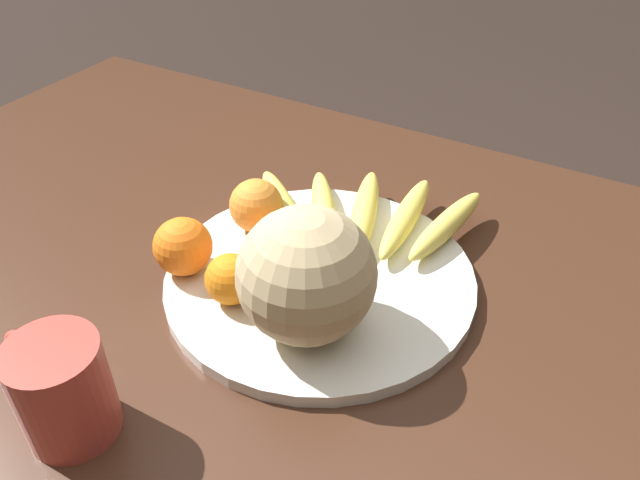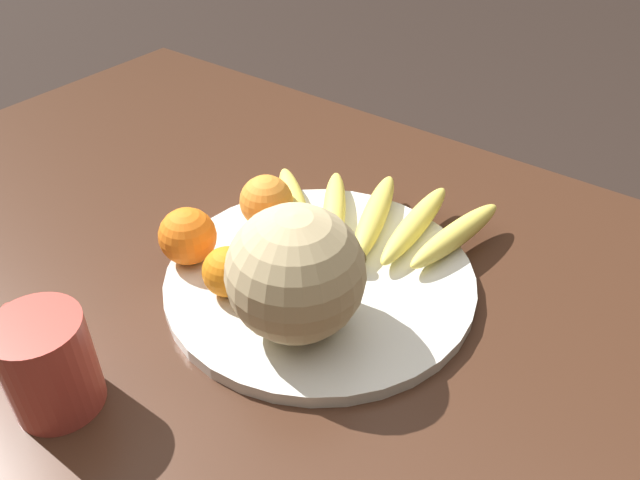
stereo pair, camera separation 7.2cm
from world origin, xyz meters
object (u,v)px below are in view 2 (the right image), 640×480
Objects in this scene: fruit_bowl at (320,277)px; ceramic_mug at (47,362)px; orange_mid_center at (228,272)px; banana_bunch at (371,218)px; melon at (296,273)px; orange_front_left at (188,236)px; orange_front_right at (266,201)px; orange_back_left at (279,238)px; produce_tag at (320,252)px; kitchen_table at (268,323)px.

ceramic_mug is (0.10, 0.29, 0.04)m from fruit_bowl.
banana_bunch is at bearing -107.47° from orange_mid_center.
melon reaches higher than banana_bunch.
ceramic_mug reaches higher than orange_front_left.
melon reaches higher than orange_front_right.
banana_bunch is 5.10× the size of orange_back_left.
produce_tag reaches higher than fruit_bowl.
melon is at bearing 140.27° from orange_front_right.
banana_bunch is 5.31× the size of orange_mid_center.
orange_mid_center is (0.06, 0.20, 0.01)m from banana_bunch.
orange_front_left reaches higher than orange_back_left.
orange_mid_center is (-0.08, 0.01, -0.01)m from orange_front_left.
kitchen_table is at bearing -31.51° from melon.
banana_bunch is 4.47× the size of orange_front_right.
melon is 0.13m from orange_back_left.
ceramic_mug is (0.04, 0.29, 0.01)m from orange_back_left.
orange_back_left is 0.73× the size of produce_tag.
orange_mid_center reaches higher than banana_bunch.
orange_front_left is 1.15× the size of orange_back_left.
produce_tag is at bearing -133.91° from kitchen_table.
banana_bunch is (0.00, -0.11, 0.02)m from fruit_bowl.
ceramic_mug is (-0.04, 0.22, 0.00)m from orange_front_left.
banana_bunch is at bearing -126.79° from produce_tag.
fruit_bowl is 1.19× the size of banana_bunch.
ceramic_mug is (-0.02, 0.33, 0.00)m from orange_front_right.
orange_mid_center reaches higher than fruit_bowl.
orange_mid_center is (0.10, 0.00, -0.04)m from melon.
melon reaches higher than fruit_bowl.
fruit_bowl is 0.07m from orange_back_left.
fruit_bowl is 4.46× the size of produce_tag.
orange_mid_center is at bearing 85.31° from orange_back_left.
orange_mid_center is (0.06, 0.09, 0.04)m from fruit_bowl.
orange_front_right is 0.55× the size of ceramic_mug.
melon is at bearing -177.46° from orange_mid_center.
orange_front_left is (0.07, 0.05, 0.15)m from kitchen_table.
orange_mid_center is at bearing -100.35° from ceramic_mug.
orange_mid_center is (-0.05, 0.13, -0.01)m from orange_front_right.
banana_bunch is 0.24m from orange_front_left.
orange_back_left is (-0.09, -0.07, -0.00)m from orange_front_left.
produce_tag is (0.02, -0.03, 0.01)m from fruit_bowl.
orange_back_left is at bearing -94.69° from orange_mid_center.
fruit_bowl is 0.12m from melon.
kitchen_table is 0.17m from orange_front_right.
melon is at bearing 169.68° from banana_bunch.
melon is 1.15× the size of ceramic_mug.
fruit_bowl is 5.31× the size of orange_front_left.
orange_front_right is at bearing -103.15° from orange_front_left.
produce_tag is at bearing -133.40° from orange_back_left.
banana_bunch is (0.03, -0.20, -0.06)m from melon.
kitchen_table is at bearing -143.14° from orange_front_left.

